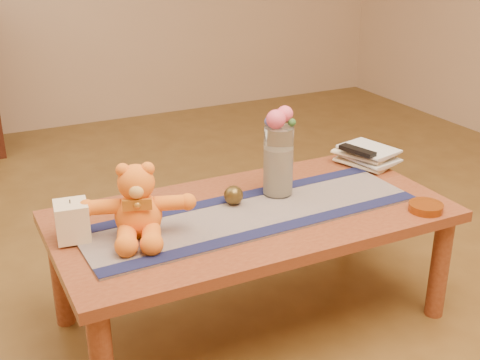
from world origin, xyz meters
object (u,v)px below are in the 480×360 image
bronze_ball (233,195)px  amber_dish (426,207)px  pillar_candle (72,221)px  book_bottom (354,167)px  teddy_bear (137,201)px  glass_vase (278,161)px  tv_remote (357,151)px

bronze_ball → amber_dish: size_ratio=0.58×
pillar_candle → book_bottom: (1.18, 0.11, -0.06)m
bronze_ball → book_bottom: bearing=9.5°
pillar_candle → bronze_ball: bearing=0.5°
teddy_bear → book_bottom: bearing=27.9°
glass_vase → tv_remote: (0.42, 0.08, -0.05)m
teddy_bear → tv_remote: teddy_bear is taller
tv_remote → pillar_candle: bearing=168.4°
book_bottom → pillar_candle: bearing=165.9°
glass_vase → amber_dish: size_ratio=2.14×
bronze_ball → amber_dish: bearing=-29.9°
teddy_bear → pillar_candle: bearing=-179.7°
amber_dish → bronze_ball: bearing=150.1°
book_bottom → bronze_ball: bearing=170.3°
teddy_bear → tv_remote: (0.98, 0.16, -0.04)m
bronze_ball → tv_remote: size_ratio=0.44×
bronze_ball → pillar_candle: bearing=-179.5°
amber_dish → pillar_candle: bearing=163.9°
glass_vase → bronze_ball: (-0.19, -0.01, -0.09)m
teddy_bear → glass_vase: (0.56, 0.08, 0.01)m
glass_vase → book_bottom: (0.42, 0.09, -0.13)m
bronze_ball → tv_remote: 0.62m
tv_remote → glass_vase: bearing=174.5°
glass_vase → book_bottom: bearing=12.1°
glass_vase → book_bottom: 0.44m
tv_remote → book_bottom: bearing=90.0°
bronze_ball → book_bottom: 0.61m
glass_vase → bronze_ball: bearing=-176.4°
teddy_bear → book_bottom: 1.00m
teddy_bear → pillar_candle: (-0.20, 0.06, -0.06)m
pillar_candle → book_bottom: pillar_candle is taller
book_bottom → amber_dish: (-0.01, -0.44, 0.00)m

